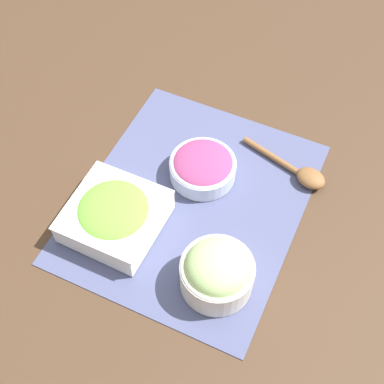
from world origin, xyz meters
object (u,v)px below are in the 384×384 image
object	(u,v)px
onion_bowl	(203,166)
lettuce_bowl	(115,215)
cucumber_bowl	(217,271)
wooden_spoon	(302,173)

from	to	relation	value
onion_bowl	lettuce_bowl	xyz separation A→B (m)	(0.17, -0.10, 0.01)
onion_bowl	cucumber_bowl	size ratio (longest dim) A/B	1.03
lettuce_bowl	wooden_spoon	distance (m)	0.37
wooden_spoon	lettuce_bowl	bearing A→B (deg)	-47.83
onion_bowl	cucumber_bowl	world-z (taller)	cucumber_bowl
cucumber_bowl	wooden_spoon	size ratio (longest dim) A/B	0.66
cucumber_bowl	lettuce_bowl	size ratio (longest dim) A/B	0.76
onion_bowl	cucumber_bowl	bearing A→B (deg)	30.04
lettuce_bowl	wooden_spoon	size ratio (longest dim) A/B	0.86
lettuce_bowl	onion_bowl	bearing A→B (deg)	150.38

